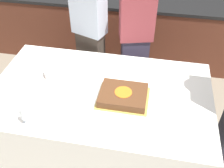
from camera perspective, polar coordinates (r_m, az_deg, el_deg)
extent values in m
plane|color=gray|center=(2.94, -2.15, -12.67)|extent=(14.00, 14.00, 0.00)
cube|color=#5B2D1E|center=(3.89, 3.06, 11.30)|extent=(4.40, 0.55, 0.88)
cube|color=black|center=(3.69, 3.32, 17.52)|extent=(4.40, 0.58, 0.04)
cube|color=white|center=(2.64, -2.36, -7.69)|extent=(2.00, 1.19, 0.77)
cube|color=gold|center=(2.29, 2.43, -3.10)|extent=(0.44, 0.36, 0.00)
cube|color=#56331C|center=(2.26, 2.46, -2.44)|extent=(0.40, 0.32, 0.07)
cylinder|color=orange|center=(2.24, 2.49, -1.76)|extent=(0.15, 0.15, 0.00)
cylinder|color=white|center=(2.56, -12.28, 2.48)|extent=(0.21, 0.21, 0.08)
cylinder|color=white|center=(2.20, -18.19, -8.18)|extent=(0.07, 0.07, 0.00)
cylinder|color=white|center=(2.17, -18.37, -7.60)|extent=(0.01, 0.01, 0.06)
cylinder|color=white|center=(2.11, -18.85, -6.08)|extent=(0.05, 0.05, 0.11)
cylinder|color=white|center=(2.52, 5.55, 1.57)|extent=(0.21, 0.21, 0.00)
cylinder|color=white|center=(2.44, 11.41, -0.75)|extent=(0.21, 0.21, 0.00)
cube|color=white|center=(2.05, -6.48, -9.88)|extent=(0.17, 0.10, 0.02)
cube|color=#383347|center=(3.17, 4.71, 3.24)|extent=(0.33, 0.23, 0.86)
cube|color=brown|center=(2.80, 5.49, 14.46)|extent=(0.40, 0.29, 0.52)
cube|color=#4C4238|center=(3.24, -4.45, 4.40)|extent=(0.34, 0.26, 0.88)
cube|color=silver|center=(2.87, -5.20, 15.90)|extent=(0.41, 0.31, 0.55)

